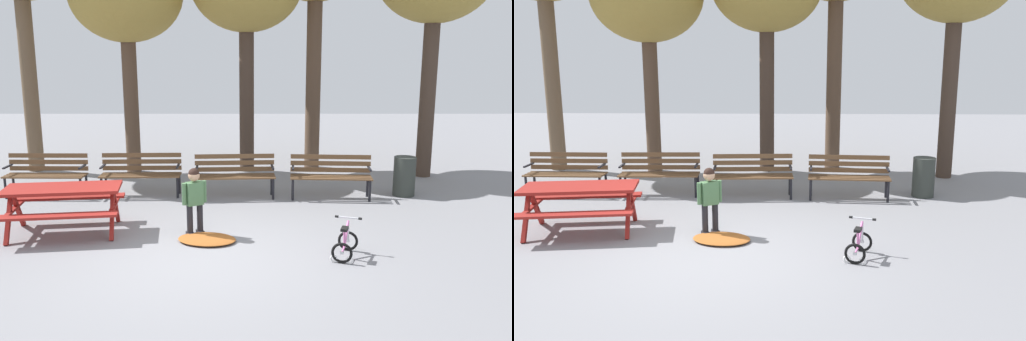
% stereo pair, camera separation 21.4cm
% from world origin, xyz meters
% --- Properties ---
extents(ground, '(36.00, 36.00, 0.00)m').
position_xyz_m(ground, '(0.00, 0.00, 0.00)').
color(ground, gray).
extents(picnic_table, '(1.97, 1.57, 0.79)m').
position_xyz_m(picnic_table, '(-2.28, 1.08, 0.59)').
color(picnic_table, maroon).
rests_on(picnic_table, ground).
extents(park_bench_far_left, '(1.61, 0.48, 0.85)m').
position_xyz_m(park_bench_far_left, '(-3.41, 3.39, 0.51)').
color(park_bench_far_left, brown).
rests_on(park_bench_far_left, ground).
extents(park_bench_left, '(1.61, 0.50, 0.85)m').
position_xyz_m(park_bench_left, '(-1.52, 3.44, 0.51)').
color(park_bench_left, brown).
rests_on(park_bench_left, ground).
extents(park_bench_right, '(1.62, 0.55, 0.85)m').
position_xyz_m(park_bench_right, '(0.38, 3.32, 0.51)').
color(park_bench_right, brown).
rests_on(park_bench_right, ground).
extents(park_bench_far_right, '(1.63, 0.56, 0.85)m').
position_xyz_m(park_bench_far_right, '(2.29, 3.25, 0.51)').
color(park_bench_far_right, brown).
rests_on(park_bench_far_right, ground).
extents(child_standing, '(0.37, 0.27, 1.09)m').
position_xyz_m(child_standing, '(-0.17, 0.98, 0.64)').
color(child_standing, black).
rests_on(child_standing, ground).
extents(kids_bicycle, '(0.50, 0.63, 0.54)m').
position_xyz_m(kids_bicycle, '(2.08, 0.02, 0.20)').
color(kids_bicycle, black).
rests_on(kids_bicycle, ground).
extents(leaf_pile, '(1.00, 0.78, 0.07)m').
position_xyz_m(leaf_pile, '(0.04, 0.68, 0.04)').
color(leaf_pile, '#9E5623').
rests_on(leaf_pile, ground).
extents(trash_bin, '(0.44, 0.44, 0.79)m').
position_xyz_m(trash_bin, '(3.81, 3.43, 0.40)').
color(trash_bin, '#2D332D').
rests_on(trash_bin, ground).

